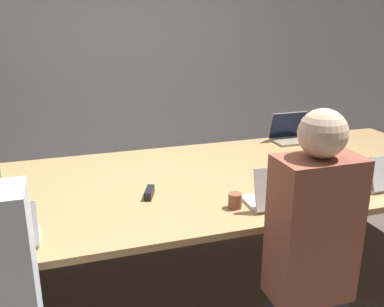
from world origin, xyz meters
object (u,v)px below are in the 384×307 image
cup_far_right (323,135)px  stapler (149,193)px  laptop_near_midright (278,194)px  person_near_midright (311,253)px  laptop_far_right (290,133)px  cup_near_midright (235,201)px

cup_far_right → stapler: 1.87m
cup_far_right → laptop_near_midright: size_ratio=0.29×
person_near_midright → cup_far_right: bearing=-125.7°
cup_far_right → laptop_far_right: bearing=161.2°
laptop_far_right → cup_far_right: size_ratio=3.44×
laptop_far_right → cup_near_midright: 1.51m
cup_far_right → cup_near_midright: cup_far_right is taller
stapler → laptop_far_right: bearing=50.8°
laptop_near_midright → cup_near_midright: bearing=-11.2°
laptop_near_midright → person_near_midright: (-0.06, -0.46, -0.12)m
laptop_near_midright → laptop_far_right: bearing=-123.2°
laptop_far_right → person_near_midright: person_near_midright is taller
cup_far_right → cup_near_midright: size_ratio=1.12×
person_near_midright → stapler: 1.03m
cup_near_midright → stapler: cup_near_midright is taller
laptop_far_right → cup_far_right: laptop_far_right is taller
laptop_near_midright → stapler: laptop_near_midright is taller
person_near_midright → cup_near_midright: bearing=-69.7°
cup_near_midright → cup_far_right: bearing=38.5°
laptop_far_right → cup_near_midright: size_ratio=3.84×
person_near_midright → stapler: (-0.62, 0.82, 0.07)m
laptop_far_right → cup_far_right: bearing=-18.8°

